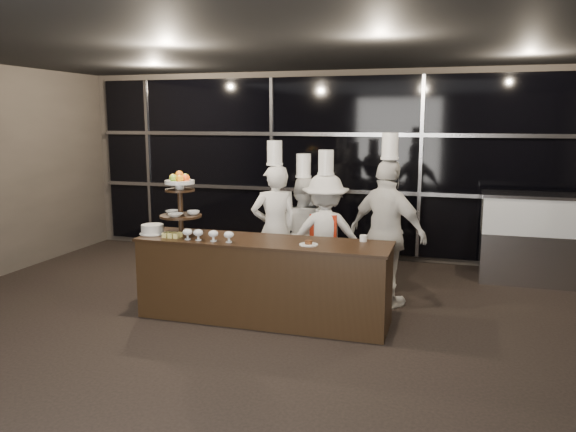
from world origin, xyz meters
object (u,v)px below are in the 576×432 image
(buffet_counter, at_px, (263,280))
(chef_c, at_px, (325,235))
(chef_b, at_px, (303,232))
(display_stand, at_px, (180,199))
(chef_d, at_px, (387,233))
(layer_cake, at_px, (153,229))
(chef_a, at_px, (275,228))
(display_case, at_px, (536,234))

(buffet_counter, relative_size, chef_c, 1.52)
(chef_c, bearing_deg, chef_b, 147.89)
(display_stand, relative_size, chef_b, 0.41)
(display_stand, distance_m, chef_b, 1.78)
(display_stand, bearing_deg, chef_d, 20.92)
(chef_b, bearing_deg, layer_cake, -138.41)
(chef_b, relative_size, chef_d, 0.86)
(buffet_counter, xyz_separation_m, chef_c, (0.47, 1.04, 0.33))
(buffet_counter, bearing_deg, chef_b, 84.41)
(buffet_counter, relative_size, chef_b, 1.58)
(display_stand, distance_m, layer_cake, 0.51)
(chef_a, bearing_deg, chef_d, -4.32)
(layer_cake, height_order, chef_b, chef_b)
(buffet_counter, height_order, layer_cake, layer_cake)
(chef_d, bearing_deg, buffet_counter, -145.60)
(chef_a, xyz_separation_m, chef_c, (0.65, 0.06, -0.07))
(chef_a, height_order, chef_b, chef_a)
(display_case, bearing_deg, chef_b, -157.97)
(layer_cake, bearing_deg, display_stand, 8.22)
(display_stand, bearing_deg, chef_b, 48.13)
(display_case, bearing_deg, chef_c, -151.62)
(chef_c, bearing_deg, display_stand, -144.81)
(buffet_counter, bearing_deg, chef_a, 100.38)
(buffet_counter, distance_m, chef_a, 1.07)
(buffet_counter, relative_size, chef_d, 1.36)
(layer_cake, xyz_separation_m, chef_b, (1.47, 1.30, -0.21))
(display_case, relative_size, chef_d, 0.70)
(display_case, xyz_separation_m, chef_c, (-2.63, -1.42, 0.11))
(buffet_counter, bearing_deg, chef_d, 34.40)
(display_case, distance_m, chef_c, 3.00)
(display_stand, xyz_separation_m, display_case, (4.10, 2.46, -0.65))
(display_stand, bearing_deg, buffet_counter, 0.01)
(buffet_counter, height_order, chef_d, chef_d)
(buffet_counter, xyz_separation_m, display_case, (3.10, 2.46, 0.22))
(chef_c, bearing_deg, display_case, 28.38)
(chef_b, bearing_deg, chef_a, -137.29)
(display_case, relative_size, chef_b, 0.81)
(display_stand, height_order, chef_c, chef_c)
(chef_c, relative_size, chef_d, 0.89)
(display_stand, distance_m, chef_d, 2.46)
(chef_c, bearing_deg, layer_cake, -149.10)
(chef_b, distance_m, chef_c, 0.41)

